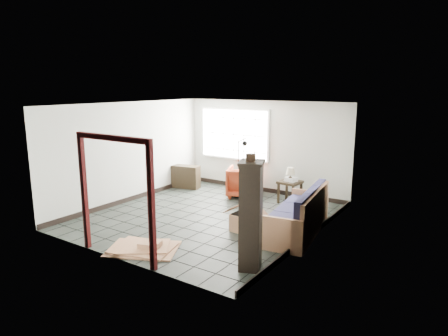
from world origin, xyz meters
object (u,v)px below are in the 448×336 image
Objects in this scene: side_table at (290,185)px; armchair at (244,180)px; tall_shelf at (251,215)px; futon_sofa at (300,218)px.

armchair is at bearing -174.27° from side_table.
tall_shelf reaches higher than side_table.
tall_shelf is at bearing -74.75° from side_table.
armchair is 0.49× the size of tall_shelf.
tall_shelf is (1.05, -3.85, 0.45)m from side_table.
futon_sofa is at bearing -60.06° from side_table.
tall_shelf is (-0.07, -1.91, 0.58)m from futon_sofa.
futon_sofa is 1.26× the size of tall_shelf.
futon_sofa reaches higher than side_table.
tall_shelf is at bearing -100.07° from futon_sofa.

